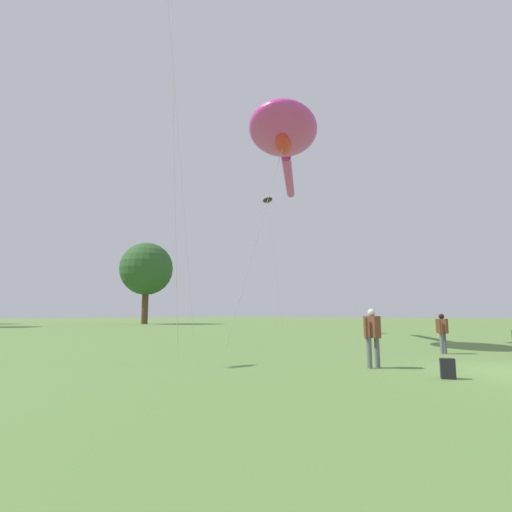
# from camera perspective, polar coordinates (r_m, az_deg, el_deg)

# --- Properties ---
(big_show_kite) EXTENTS (11.25, 8.11, 10.95)m
(big_show_kite) POSITION_cam_1_polar(r_m,az_deg,el_deg) (20.45, 4.00, 16.98)
(big_show_kite) COLOR #CC3899
(big_show_kite) RESTS_ON ground
(person_navy_jacket) EXTENTS (0.51, 0.38, 1.42)m
(person_navy_jacket) POSITION_cam_1_polar(r_m,az_deg,el_deg) (16.05, 25.31, -9.70)
(person_navy_jacket) COLOR slate
(person_navy_jacket) RESTS_ON ground
(person_photographer) EXTENTS (0.53, 0.45, 1.55)m
(person_photographer) POSITION_cam_1_polar(r_m,az_deg,el_deg) (11.20, 16.46, -10.66)
(person_photographer) COLOR slate
(person_photographer) RESTS_ON ground
(backpack) EXTENTS (0.30, 0.35, 0.44)m
(backpack) POSITION_cam_1_polar(r_m,az_deg,el_deg) (9.98, 25.95, -14.41)
(backpack) COLOR black
(backpack) RESTS_ON ground
(small_kite_delta_white) EXTENTS (1.46, 1.53, 10.44)m
(small_kite_delta_white) POSITION_cam_1_polar(r_m,az_deg,el_deg) (31.13, 1.70, 7.99)
(small_kite_delta_white) COLOR black
(small_kite_delta_white) RESTS_ON ground
(tree_broad_distant) EXTENTS (7.71, 7.71, 11.92)m
(tree_broad_distant) POSITION_cam_1_polar(r_m,az_deg,el_deg) (60.48, -15.55, -1.83)
(tree_broad_distant) COLOR #513823
(tree_broad_distant) RESTS_ON ground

